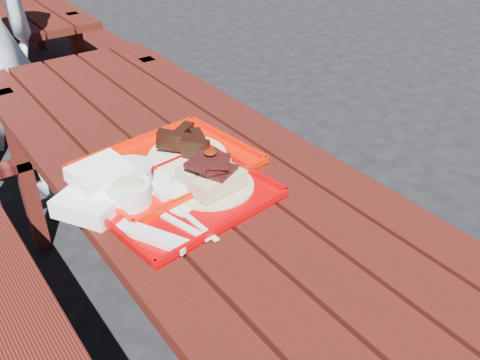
% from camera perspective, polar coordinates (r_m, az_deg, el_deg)
% --- Properties ---
extents(ground, '(60.00, 60.00, 0.00)m').
position_cam_1_polar(ground, '(2.01, -2.62, -18.12)').
color(ground, black).
rests_on(ground, ground).
extents(picnic_table_near, '(1.41, 2.40, 0.75)m').
position_cam_1_polar(picnic_table_near, '(1.61, -3.12, -5.44)').
color(picnic_table_near, '#49170E').
rests_on(picnic_table_near, ground).
extents(near_tray, '(0.47, 0.39, 0.14)m').
position_cam_1_polar(near_tray, '(1.40, -6.34, -0.96)').
color(near_tray, '#B40003').
rests_on(near_tray, picnic_table_near).
extents(far_tray, '(0.51, 0.42, 0.08)m').
position_cam_1_polar(far_tray, '(1.53, -7.83, 1.61)').
color(far_tray, red).
rests_on(far_tray, picnic_table_near).
extents(white_cloth, '(0.26, 0.24, 0.09)m').
position_cam_1_polar(white_cloth, '(1.43, -14.67, -0.89)').
color(white_cloth, white).
rests_on(white_cloth, picnic_table_near).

